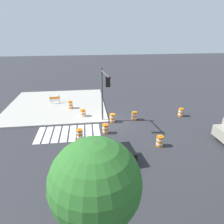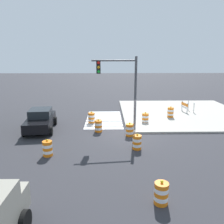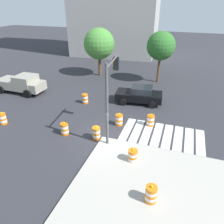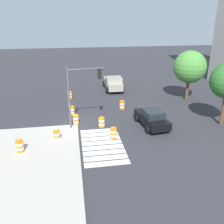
# 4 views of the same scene
# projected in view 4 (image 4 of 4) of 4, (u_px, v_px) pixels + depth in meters

# --- Properties ---
(ground_plane) EXTENTS (120.00, 120.00, 0.00)m
(ground_plane) POSITION_uv_depth(u_px,v_px,m) (78.00, 126.00, 22.68)
(ground_plane) COLOR #2D2D33
(crosswalk_stripes) EXTENTS (5.85, 3.20, 0.02)m
(crosswalk_stripes) POSITION_uv_depth(u_px,v_px,m) (102.00, 145.00, 19.29)
(crosswalk_stripes) COLOR silver
(crosswalk_stripes) RESTS_ON ground
(sports_car) EXTENTS (4.47, 2.48, 1.63)m
(sports_car) POSITION_uv_depth(u_px,v_px,m) (152.00, 118.00, 22.34)
(sports_car) COLOR black
(sports_car) RESTS_ON ground
(pickup_truck) EXTENTS (5.18, 2.40, 1.92)m
(pickup_truck) POSITION_uv_depth(u_px,v_px,m) (113.00, 83.00, 33.26)
(pickup_truck) COLOR gray
(pickup_truck) RESTS_ON ground
(traffic_barrel_near_corner) EXTENTS (0.56, 0.56, 1.02)m
(traffic_barrel_near_corner) POSITION_uv_depth(u_px,v_px,m) (73.00, 111.00, 25.04)
(traffic_barrel_near_corner) COLOR orange
(traffic_barrel_near_corner) RESTS_ON ground
(traffic_barrel_crosswalk_end) EXTENTS (0.56, 0.56, 1.02)m
(traffic_barrel_crosswalk_end) POSITION_uv_depth(u_px,v_px,m) (57.00, 136.00, 19.82)
(traffic_barrel_crosswalk_end) COLOR orange
(traffic_barrel_crosswalk_end) RESTS_ON ground
(traffic_barrel_median_near) EXTENTS (0.56, 0.56, 1.02)m
(traffic_barrel_median_near) POSITION_uv_depth(u_px,v_px,m) (70.00, 95.00, 29.94)
(traffic_barrel_median_near) COLOR orange
(traffic_barrel_median_near) RESTS_ON ground
(traffic_barrel_median_far) EXTENTS (0.56, 0.56, 1.02)m
(traffic_barrel_median_far) POSITION_uv_depth(u_px,v_px,m) (102.00, 122.00, 22.33)
(traffic_barrel_median_far) COLOR orange
(traffic_barrel_median_far) RESTS_ON ground
(traffic_barrel_far_curb) EXTENTS (0.56, 0.56, 1.02)m
(traffic_barrel_far_curb) POSITION_uv_depth(u_px,v_px,m) (76.00, 120.00, 22.87)
(traffic_barrel_far_curb) COLOR orange
(traffic_barrel_far_curb) RESTS_ON ground
(traffic_barrel_lane_center) EXTENTS (0.56, 0.56, 1.02)m
(traffic_barrel_lane_center) POSITION_uv_depth(u_px,v_px,m) (122.00, 105.00, 26.65)
(traffic_barrel_lane_center) COLOR orange
(traffic_barrel_lane_center) RESTS_ON ground
(traffic_barrel_opposite_curb) EXTENTS (0.56, 0.56, 1.02)m
(traffic_barrel_opposite_curb) POSITION_uv_depth(u_px,v_px,m) (113.00, 133.00, 20.27)
(traffic_barrel_opposite_curb) COLOR orange
(traffic_barrel_opposite_curb) RESTS_ON ground
(traffic_barrel_on_sidewalk) EXTENTS (0.56, 0.56, 1.02)m
(traffic_barrel_on_sidewalk) POSITION_uv_depth(u_px,v_px,m) (20.00, 146.00, 17.97)
(traffic_barrel_on_sidewalk) COLOR orange
(traffic_barrel_on_sidewalk) RESTS_ON sidewalk_corner
(traffic_light_pole) EXTENTS (0.67, 3.28, 5.50)m
(traffic_light_pole) POSITION_uv_depth(u_px,v_px,m) (82.00, 86.00, 20.91)
(traffic_light_pole) COLOR #4C4C51
(traffic_light_pole) RESTS_ON sidewalk_corner
(street_tree_streetside_mid) EXTENTS (3.75, 3.75, 5.86)m
(street_tree_streetside_mid) POSITION_uv_depth(u_px,v_px,m) (190.00, 67.00, 28.30)
(street_tree_streetside_mid) COLOR brown
(street_tree_streetside_mid) RESTS_ON ground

